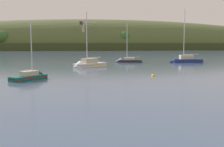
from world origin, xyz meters
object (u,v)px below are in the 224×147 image
sailboat_near_mooring (87,65)px  sailboat_outer_reach (32,78)px  sailboat_midwater_white (184,61)px  sailboat_far_left (126,61)px  mooring_buoy_foreground (153,76)px  dockside_crane (84,36)px

sailboat_near_mooring → sailboat_outer_reach: (-9.11, -21.41, -0.06)m
sailboat_midwater_white → sailboat_outer_reach: size_ratio=1.66×
sailboat_far_left → mooring_buoy_foreground: sailboat_far_left is taller
dockside_crane → sailboat_outer_reach: (-12.32, -173.30, -10.52)m
sailboat_outer_reach → dockside_crane: bearing=35.9°
dockside_crane → sailboat_outer_reach: 174.06m
sailboat_far_left → sailboat_outer_reach: bearing=68.5°
dockside_crane → sailboat_far_left: (8.53, -138.02, -10.52)m
sailboat_midwater_white → sailboat_outer_reach: sailboat_midwater_white is taller
dockside_crane → mooring_buoy_foreground: 171.94m
sailboat_near_mooring → mooring_buoy_foreground: size_ratio=17.72×
dockside_crane → sailboat_midwater_white: size_ratio=1.38×
dockside_crane → mooring_buoy_foreground: bearing=-106.0°
sailboat_far_left → sailboat_outer_reach: sailboat_far_left is taller
dockside_crane → sailboat_far_left: size_ratio=1.80×
dockside_crane → sailboat_near_mooring: bearing=-109.6°
sailboat_far_left → mooring_buoy_foreground: size_ratio=15.70×
sailboat_far_left → mooring_buoy_foreground: (-1.39, -33.43, -0.26)m
sailboat_outer_reach → sailboat_midwater_white: bearing=-8.9°
dockside_crane → sailboat_near_mooring: 152.28m
sailboat_outer_reach → sailboat_near_mooring: bearing=16.9°
dockside_crane → sailboat_midwater_white: bearing=-98.6°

